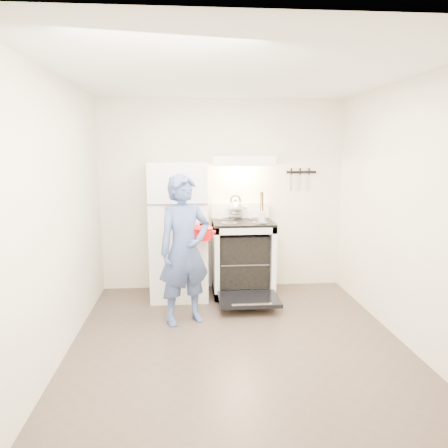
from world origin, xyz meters
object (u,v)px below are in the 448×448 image
at_px(refrigerator, 179,230).
at_px(tea_kettle, 235,207).
at_px(person, 184,250).
at_px(dutch_oven, 201,234).
at_px(stove_body, 243,259).

distance_m(refrigerator, tea_kettle, 0.82).
relative_size(person, dutch_oven, 4.69).
xyz_separation_m(refrigerator, person, (0.07, -0.87, -0.05)).
bearing_deg(tea_kettle, refrigerator, -161.66).
bearing_deg(tea_kettle, person, -120.80).
xyz_separation_m(refrigerator, stove_body, (0.81, 0.02, -0.39)).
relative_size(tea_kettle, person, 0.19).
bearing_deg(dutch_oven, refrigerator, 119.14).
relative_size(refrigerator, dutch_oven, 5.00).
bearing_deg(dutch_oven, person, -115.22).
bearing_deg(stove_body, refrigerator, -178.23).
bearing_deg(person, tea_kettle, 35.24).
distance_m(refrigerator, dutch_oven, 0.54).
bearing_deg(tea_kettle, stove_body, -72.09).
bearing_deg(stove_body, person, -129.42).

